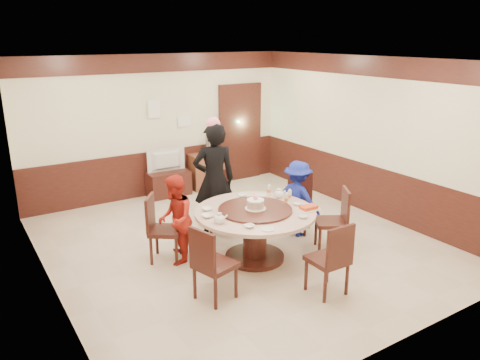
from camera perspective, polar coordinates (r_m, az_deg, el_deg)
room at (r=7.05m, az=-0.12°, el=0.32°), size 6.00×6.04×2.84m
banquet_table at (r=6.73m, az=1.84°, el=-5.46°), size 1.72×1.72×0.78m
chair_0 at (r=7.85m, az=6.95°, el=-4.02°), size 0.62×0.62×0.97m
chair_1 at (r=7.92m, az=-2.47°, el=-3.69°), size 0.57×0.58×0.97m
chair_2 at (r=6.88m, az=-9.19°, el=-7.23°), size 0.62×0.61×0.97m
chair_3 at (r=5.85m, az=-3.19°, el=-11.65°), size 0.55×0.54×0.97m
chair_4 at (r=6.06m, az=10.67°, el=-10.85°), size 0.45×0.46×0.97m
chair_5 at (r=7.22m, az=11.09°, el=-6.14°), size 0.61×0.61×0.97m
person_standing at (r=7.46m, az=-3.17°, el=-0.01°), size 0.77×0.62×1.85m
person_red at (r=6.69m, az=-7.91°, el=-4.79°), size 0.71×0.77×1.28m
person_blue at (r=7.58m, az=7.03°, el=-2.26°), size 0.69×0.91×1.24m
birthday_cake at (r=6.61m, az=1.90°, el=-2.94°), size 0.30×0.30×0.20m
teapot_left at (r=6.19m, az=-2.53°, el=-4.78°), size 0.17×0.15×0.13m
teapot_right at (r=7.17m, az=4.77°, el=-1.71°), size 0.17×0.15×0.13m
bowl_0 at (r=6.67m, az=-4.00°, el=-3.55°), size 0.15×0.15×0.04m
bowl_1 at (r=6.43m, az=7.68°, el=-4.44°), size 0.13×0.13×0.04m
bowl_2 at (r=6.08m, az=1.15°, el=-5.64°), size 0.14×0.14×0.03m
bowl_3 at (r=6.90m, az=6.97°, el=-2.91°), size 0.12×0.12×0.04m
bowl_4 at (r=6.42m, az=-3.95°, el=-4.38°), size 0.16×0.16×0.04m
bowl_5 at (r=7.20m, az=0.28°, el=-1.89°), size 0.14×0.14×0.04m
saucer_near at (r=6.02m, az=3.37°, el=-6.00°), size 0.18×0.18×0.01m
saucer_far at (r=7.28m, az=2.57°, el=-1.83°), size 0.18×0.18×0.01m
shrimp_platter at (r=6.73m, az=8.36°, el=-3.42°), size 0.30×0.20×0.06m
bottle_0 at (r=6.91m, az=5.66°, el=-2.31°), size 0.06×0.06×0.16m
bottle_1 at (r=7.06m, az=6.06°, el=-1.89°), size 0.06×0.06×0.16m
bottle_2 at (r=7.27m, az=3.52°, el=-1.25°), size 0.06×0.06×0.16m
tv_stand at (r=9.63m, az=-8.71°, el=-0.41°), size 0.85×0.45×0.50m
television at (r=9.50m, az=-8.83°, el=2.34°), size 0.80×0.14×0.46m
side_cabinet at (r=10.01m, az=-3.89°, el=1.19°), size 0.80×0.40×0.75m
thermos at (r=9.88m, az=-3.87°, el=4.35°), size 0.15×0.15×0.38m
notice_left at (r=9.42m, az=-10.42°, el=8.50°), size 0.25×0.00×0.35m
notice_right at (r=9.73m, az=-6.76°, el=7.14°), size 0.30×0.00×0.22m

